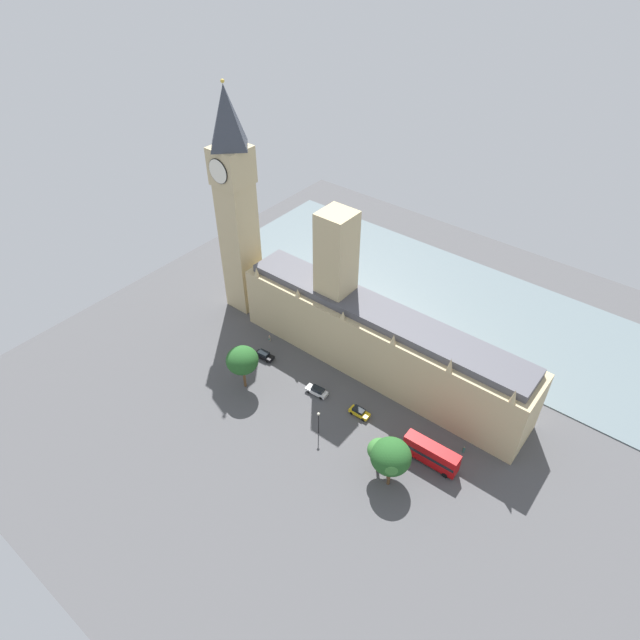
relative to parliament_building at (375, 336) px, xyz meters
name	(u,v)px	position (x,y,z in m)	size (l,w,h in m)	color
ground_plane	(372,374)	(1.99, 1.36, -8.93)	(137.72, 137.72, 0.00)	#4C4C4F
river_thames	(448,299)	(-32.17, 1.36, -8.80)	(39.40, 123.95, 0.25)	slate
parliament_building	(375,336)	(0.00, 0.00, 0.00)	(11.61, 66.41, 34.17)	tan
clock_tower	(236,203)	(0.91, -37.90, 18.87)	(7.71, 7.71, 53.76)	tan
car_black_opposite_hall	(264,355)	(13.01, -20.33, -8.04)	(2.23, 4.54, 1.74)	black
car_white_near_tower	(317,391)	(14.05, -4.35, -8.04)	(2.19, 4.91, 1.74)	silver
car_yellow_cab_by_river_gate	(359,412)	(13.27, 5.88, -8.04)	(1.89, 4.29, 1.74)	gold
double_decker_bus_corner	(431,454)	(14.43, 22.58, -6.29)	(2.85, 10.56, 4.75)	#B20C0F
pedestrian_under_trees	(464,450)	(8.45, 26.36, -8.21)	(0.59, 0.49, 1.60)	#336B60
pedestrian_leading	(270,338)	(7.98, -23.35, -8.18)	(0.67, 0.58, 1.66)	gray
plane_tree_trailing	(391,457)	(21.95, 18.41, -2.73)	(7.19, 7.19, 9.28)	brown
plane_tree_far_end	(242,360)	(21.76, -17.63, -1.47)	(6.65, 6.65, 10.32)	brown
plane_tree_midblock	(380,450)	(21.87, 16.09, -2.94)	(4.45, 4.45, 7.95)	brown
plane_tree_kerbside	(391,462)	(22.96, 19.09, -2.58)	(4.90, 4.90, 8.49)	brown
street_lamp_slot_10	(318,419)	(21.87, 2.34, -4.79)	(0.56, 0.56, 5.87)	black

